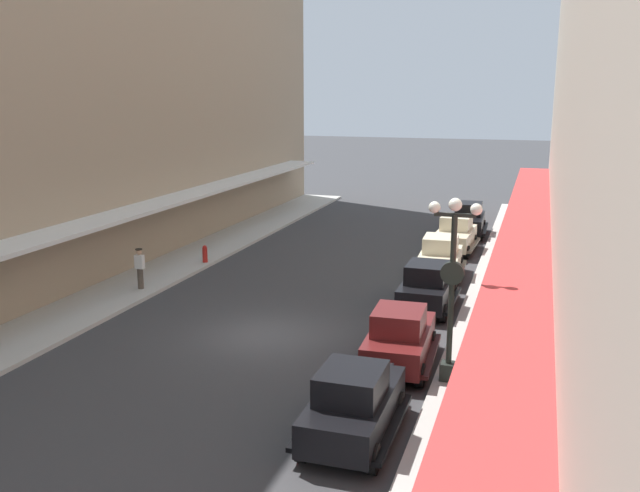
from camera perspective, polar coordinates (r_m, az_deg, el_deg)
name	(u,v)px	position (r m, az deg, el deg)	size (l,w,h in m)	color
ground_plane	(266,335)	(23.60, -4.49, -7.34)	(200.00, 200.00, 0.00)	#38383A
sidewalk_left	(78,312)	(27.20, -19.35, -5.14)	(3.00, 60.00, 0.15)	#B7B5AD
sidewalk_right	(493,359)	(22.02, 14.13, -9.01)	(3.00, 60.00, 0.15)	#B7B5AD
parked_car_0	(440,257)	(30.66, 9.87, -0.93)	(2.29, 4.31, 1.84)	beige
parked_car_1	(400,336)	(20.84, 6.59, -7.40)	(2.29, 4.31, 1.84)	#591919
parked_car_2	(354,402)	(16.63, 2.79, -12.72)	(2.15, 4.26, 1.84)	black
parked_car_3	(427,285)	(26.24, 8.86, -3.21)	(2.16, 4.27, 1.84)	black
parked_car_4	(468,219)	(40.17, 12.14, 2.21)	(2.25, 4.30, 1.84)	black
parked_car_5	(455,234)	(35.84, 11.11, 1.00)	(2.28, 4.31, 1.84)	beige
lamp_post_with_clock	(452,282)	(19.12, 10.85, -2.97)	(1.42, 0.44, 5.16)	black
fire_hydrant	(205,254)	(32.98, -9.49, -0.63)	(0.24, 0.24, 0.82)	#B21E19
pedestrian_0	(498,393)	(17.42, 14.50, -11.66)	(0.36, 0.28, 1.67)	#4C4238
pedestrian_1	(140,268)	(29.05, -14.66, -1.78)	(0.36, 0.28, 1.67)	#4C4238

